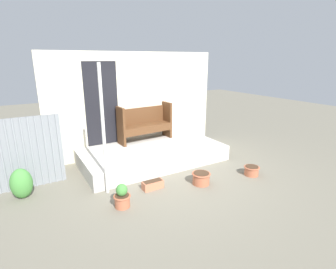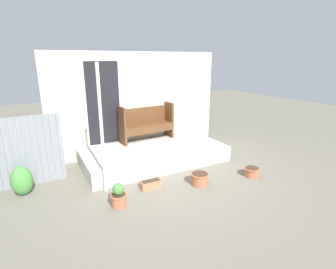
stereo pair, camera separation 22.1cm
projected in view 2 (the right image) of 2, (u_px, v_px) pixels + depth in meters
name	position (u px, v px, depth m)	size (l,w,h in m)	color
ground_plane	(167.00, 175.00, 5.67)	(24.00, 24.00, 0.00)	#706B5B
porch_slab	(154.00, 154.00, 6.39)	(3.36, 1.72, 0.36)	beige
house_wall	(137.00, 103.00, 6.81)	(4.56, 0.08, 2.60)	beige
support_post	(102.00, 131.00, 4.66)	(0.06, 0.06, 2.37)	silver
bench	(146.00, 122.00, 6.78)	(1.44, 0.50, 0.95)	#54331C
flower_pot_left	(119.00, 196.00, 4.44)	(0.30, 0.30, 0.42)	#B26042
flower_pot_middle	(200.00, 178.00, 5.21)	(0.38, 0.38, 0.24)	#B26042
flower_pot_right	(252.00, 172.00, 5.57)	(0.34, 0.34, 0.20)	#B26042
planter_box_rect	(151.00, 184.00, 5.07)	(0.41, 0.17, 0.17)	#C67251
shrub_by_fence	(22.00, 181.00, 4.78)	(0.37, 0.34, 0.56)	#478C3D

